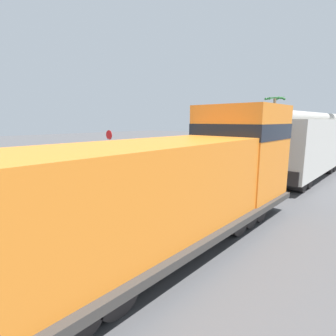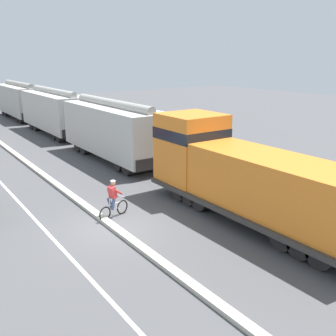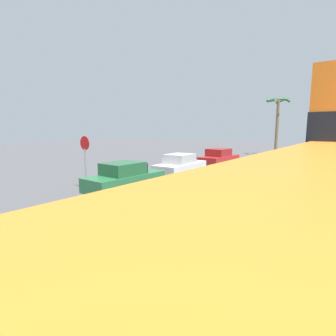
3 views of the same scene
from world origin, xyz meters
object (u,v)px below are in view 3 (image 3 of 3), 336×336
Objects in this scene: parked_car_white at (180,166)px; cyclist at (166,223)px; parked_car_green at (125,178)px; stop_sign at (85,152)px; palm_tree_near at (278,114)px; parked_car_red at (219,158)px.

cyclist is (5.63, -9.03, 0.00)m from parked_car_white.
parked_car_white is at bearing 121.94° from cyclist.
stop_sign is (-2.61, -0.41, 1.21)m from parked_car_green.
palm_tree_near is (0.98, 19.55, 4.24)m from parked_car_white.
parked_car_white is 6.26m from stop_sign.
stop_sign reaches higher than parked_car_red.
parked_car_red is at bearing 110.73° from cyclist.
parked_car_red is at bearing -93.92° from palm_tree_near.
stop_sign is (-2.47, -11.38, 1.21)m from parked_car_red.
cyclist is 8.83m from stop_sign.
parked_car_red is 14.47m from palm_tree_near.
parked_car_green is at bearing 8.93° from stop_sign.
parked_car_green is 1.00× the size of parked_car_red.
stop_sign is at bearing -102.24° from parked_car_red.
stop_sign is at bearing -97.72° from palm_tree_near.
stop_sign is (-8.06, 3.39, 1.21)m from cyclist.
stop_sign is at bearing -171.07° from parked_car_green.
palm_tree_near reaches higher than parked_car_red.
parked_car_red is 15.80m from cyclist.
parked_car_white is 0.61× the size of palm_tree_near.
parked_car_green is 25.15m from palm_tree_near.
parked_car_red is 2.49× the size of cyclist.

